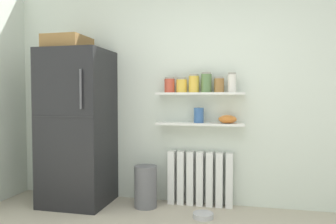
{
  "coord_description": "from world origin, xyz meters",
  "views": [
    {
      "loc": [
        0.52,
        -1.68,
        1.2
      ],
      "look_at": [
        -0.24,
        1.6,
        1.05
      ],
      "focal_mm": 35.15,
      "sensor_mm": 36.0,
      "label": 1
    }
  ],
  "objects_px": {
    "trash_bin": "(146,187)",
    "pet_food_bowl": "(203,215)",
    "refrigerator": "(77,124)",
    "storage_jar_2": "(194,83)",
    "radiator": "(200,179)",
    "vase": "(199,115)",
    "storage_jar_5": "(232,83)",
    "storage_jar_4": "(219,85)",
    "shelf_bowl": "(228,119)",
    "storage_jar_1": "(182,85)",
    "storage_jar_3": "(206,83)",
    "storage_jar_0": "(170,85)"
  },
  "relations": [
    {
      "from": "trash_bin",
      "to": "pet_food_bowl",
      "type": "relative_size",
      "value": 2.21
    },
    {
      "from": "refrigerator",
      "to": "storage_jar_2",
      "type": "xyz_separation_m",
      "value": [
        1.29,
        0.21,
        0.45
      ]
    },
    {
      "from": "radiator",
      "to": "vase",
      "type": "bearing_deg",
      "value": -113.4
    },
    {
      "from": "refrigerator",
      "to": "storage_jar_5",
      "type": "height_order",
      "value": "refrigerator"
    },
    {
      "from": "storage_jar_4",
      "to": "vase",
      "type": "relative_size",
      "value": 1.03
    },
    {
      "from": "storage_jar_4",
      "to": "shelf_bowl",
      "type": "bearing_deg",
      "value": -0.0
    },
    {
      "from": "shelf_bowl",
      "to": "vase",
      "type": "bearing_deg",
      "value": 180.0
    },
    {
      "from": "refrigerator",
      "to": "trash_bin",
      "type": "distance_m",
      "value": 1.03
    },
    {
      "from": "refrigerator",
      "to": "shelf_bowl",
      "type": "height_order",
      "value": "refrigerator"
    },
    {
      "from": "storage_jar_2",
      "to": "storage_jar_4",
      "type": "distance_m",
      "value": 0.27
    },
    {
      "from": "shelf_bowl",
      "to": "storage_jar_2",
      "type": "bearing_deg",
      "value": 180.0
    },
    {
      "from": "radiator",
      "to": "storage_jar_1",
      "type": "distance_m",
      "value": 1.06
    },
    {
      "from": "radiator",
      "to": "vase",
      "type": "xyz_separation_m",
      "value": [
        -0.01,
        -0.03,
        0.71
      ]
    },
    {
      "from": "vase",
      "to": "shelf_bowl",
      "type": "relative_size",
      "value": 0.84
    },
    {
      "from": "storage_jar_3",
      "to": "vase",
      "type": "xyz_separation_m",
      "value": [
        -0.08,
        -0.0,
        -0.36
      ]
    },
    {
      "from": "pet_food_bowl",
      "to": "storage_jar_2",
      "type": "bearing_deg",
      "value": 113.16
    },
    {
      "from": "storage_jar_0",
      "to": "vase",
      "type": "relative_size",
      "value": 1.04
    },
    {
      "from": "storage_jar_3",
      "to": "vase",
      "type": "height_order",
      "value": "storage_jar_3"
    },
    {
      "from": "storage_jar_5",
      "to": "pet_food_bowl",
      "type": "bearing_deg",
      "value": -126.09
    },
    {
      "from": "vase",
      "to": "shelf_bowl",
      "type": "height_order",
      "value": "vase"
    },
    {
      "from": "refrigerator",
      "to": "storage_jar_0",
      "type": "height_order",
      "value": "refrigerator"
    },
    {
      "from": "storage_jar_1",
      "to": "storage_jar_2",
      "type": "distance_m",
      "value": 0.14
    },
    {
      "from": "storage_jar_2",
      "to": "storage_jar_5",
      "type": "distance_m",
      "value": 0.41
    },
    {
      "from": "storage_jar_2",
      "to": "storage_jar_3",
      "type": "height_order",
      "value": "storage_jar_3"
    },
    {
      "from": "refrigerator",
      "to": "storage_jar_4",
      "type": "height_order",
      "value": "refrigerator"
    },
    {
      "from": "storage_jar_1",
      "to": "shelf_bowl",
      "type": "xyz_separation_m",
      "value": [
        0.5,
        0.0,
        -0.37
      ]
    },
    {
      "from": "storage_jar_3",
      "to": "trash_bin",
      "type": "bearing_deg",
      "value": -165.07
    },
    {
      "from": "storage_jar_5",
      "to": "trash_bin",
      "type": "xyz_separation_m",
      "value": [
        -0.91,
        -0.17,
        -1.13
      ]
    },
    {
      "from": "storage_jar_5",
      "to": "vase",
      "type": "bearing_deg",
      "value": -180.0
    },
    {
      "from": "radiator",
      "to": "pet_food_bowl",
      "type": "distance_m",
      "value": 0.48
    },
    {
      "from": "refrigerator",
      "to": "storage_jar_5",
      "type": "relative_size",
      "value": 8.97
    },
    {
      "from": "radiator",
      "to": "shelf_bowl",
      "type": "xyz_separation_m",
      "value": [
        0.3,
        -0.03,
        0.67
      ]
    },
    {
      "from": "refrigerator",
      "to": "storage_jar_2",
      "type": "height_order",
      "value": "refrigerator"
    },
    {
      "from": "storage_jar_0",
      "to": "storage_jar_4",
      "type": "bearing_deg",
      "value": 0.0
    },
    {
      "from": "vase",
      "to": "shelf_bowl",
      "type": "distance_m",
      "value": 0.31
    },
    {
      "from": "storage_jar_1",
      "to": "shelf_bowl",
      "type": "bearing_deg",
      "value": 0.0
    },
    {
      "from": "storage_jar_0",
      "to": "storage_jar_1",
      "type": "xyz_separation_m",
      "value": [
        0.14,
        -0.0,
        -0.0
      ]
    },
    {
      "from": "storage_jar_2",
      "to": "storage_jar_4",
      "type": "relative_size",
      "value": 1.18
    },
    {
      "from": "vase",
      "to": "shelf_bowl",
      "type": "xyz_separation_m",
      "value": [
        0.31,
        0.0,
        -0.04
      ]
    },
    {
      "from": "pet_food_bowl",
      "to": "refrigerator",
      "type": "bearing_deg",
      "value": 174.44
    },
    {
      "from": "storage_jar_2",
      "to": "storage_jar_5",
      "type": "bearing_deg",
      "value": 0.0
    },
    {
      "from": "storage_jar_5",
      "to": "trash_bin",
      "type": "relative_size",
      "value": 0.46
    },
    {
      "from": "storage_jar_3",
      "to": "pet_food_bowl",
      "type": "xyz_separation_m",
      "value": [
        0.01,
        -0.35,
        -1.34
      ]
    },
    {
      "from": "radiator",
      "to": "trash_bin",
      "type": "distance_m",
      "value": 0.61
    },
    {
      "from": "radiator",
      "to": "storage_jar_1",
      "type": "bearing_deg",
      "value": -171.66
    },
    {
      "from": "vase",
      "to": "storage_jar_1",
      "type": "bearing_deg",
      "value": -180.0
    },
    {
      "from": "storage_jar_0",
      "to": "storage_jar_1",
      "type": "relative_size",
      "value": 1.05
    },
    {
      "from": "storage_jar_2",
      "to": "vase",
      "type": "distance_m",
      "value": 0.35
    },
    {
      "from": "shelf_bowl",
      "to": "radiator",
      "type": "bearing_deg",
      "value": 174.24
    },
    {
      "from": "storage_jar_0",
      "to": "storage_jar_4",
      "type": "height_order",
      "value": "storage_jar_0"
    }
  ]
}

